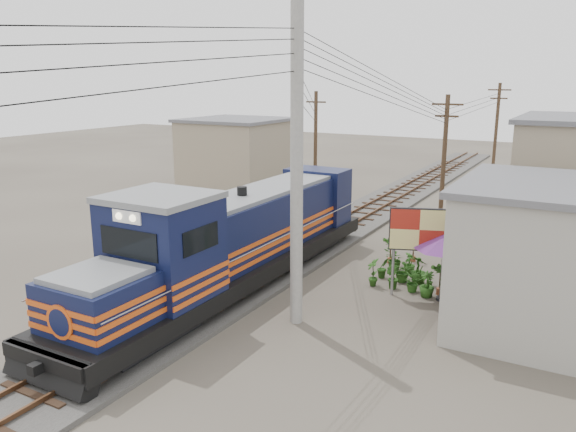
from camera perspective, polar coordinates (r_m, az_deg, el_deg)
The scene contains 14 objects.
ground at distance 20.91m, azimuth -7.07°, elevation -8.17°, with size 120.00×120.00×0.00m, color #473F35.
ballast at distance 29.11m, azimuth 4.56°, elevation -1.60°, with size 3.60×70.00×0.16m, color #595651.
track at distance 29.06m, azimuth 4.57°, elevation -1.26°, with size 1.15×70.00×0.12m.
locomotive at distance 21.12m, azimuth -5.54°, elevation -2.66°, with size 3.13×17.04×4.22m.
utility_pole_main at distance 17.33m, azimuth 0.89°, elevation 4.56°, with size 0.40×0.40×10.00m.
wooden_pole_mid at distance 30.69m, azimuth 15.55°, elevation 5.60°, with size 1.60×0.24×7.00m.
wooden_pole_far at distance 44.27m, azimuth 20.36°, elevation 7.94°, with size 1.60×0.24×7.50m.
wooden_pole_left at distance 37.67m, azimuth 2.81°, elevation 7.51°, with size 1.60×0.24×7.00m.
power_lines at distance 26.77m, azimuth 3.21°, elevation 13.30°, with size 9.65×19.00×3.30m.
shophouse_left at distance 38.60m, azimuth -5.25°, elevation 6.02°, with size 6.30×6.30×5.20m.
billboard at distance 20.58m, azimuth 13.21°, elevation -1.60°, with size 2.06×0.84×3.32m.
market_umbrella at distance 20.53m, azimuth 15.78°, elevation -2.56°, with size 2.96×2.96×2.48m.
vendor at distance 23.42m, azimuth 17.11°, elevation -4.20°, with size 0.58×0.38×1.59m, color black.
plant_nursery at distance 22.46m, azimuth 11.89°, elevation -5.54°, with size 3.39×3.15×1.12m.
Camera 1 is at (11.58, -15.58, 7.77)m, focal length 35.00 mm.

